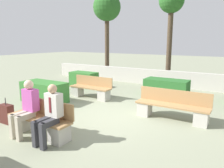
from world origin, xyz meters
The scene contains 13 objects.
ground_plane centered at (0.00, 0.00, 0.00)m, with size 60.00×60.00×0.00m, color gray.
perimeter_wall centered at (0.00, 5.38, 0.40)m, with size 14.21×0.30×0.80m.
bench_front centered at (-0.68, -2.07, 0.33)m, with size 1.82×0.49×0.86m.
bench_left_side centered at (-1.81, 1.46, 0.33)m, with size 1.80×0.48×0.86m.
bench_right_side centered at (1.73, 0.70, 0.34)m, with size 2.13×0.48×0.86m.
person_seated_man centered at (-0.17, -2.21, 0.74)m, with size 0.38×0.64×1.34m.
person_seated_woman centered at (-0.97, -2.21, 0.75)m, with size 0.38×0.64×1.36m.
hedge_block_near_right centered at (-2.96, 0.07, 0.38)m, with size 1.77×0.85×0.76m.
hedge_block_mid_left centered at (0.72, 3.32, 0.36)m, with size 1.77×0.80×0.72m.
hedge_block_mid_right centered at (-3.41, 3.01, 0.38)m, with size 1.36×0.71×0.75m.
suitcase centered at (-2.13, -2.02, 0.27)m, with size 0.41×0.21×0.74m.
tree_leftmost centered at (-4.42, 6.73, 4.26)m, with size 1.75×1.75×5.27m.
tree_center_left centered at (-0.16, 6.32, 4.07)m, with size 1.31×1.31×5.00m.
Camera 1 is at (3.45, -5.45, 2.28)m, focal length 35.00 mm.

